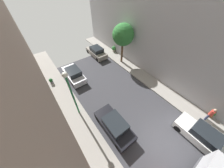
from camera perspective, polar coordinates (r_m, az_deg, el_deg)
ground at (r=12.23m, az=23.52°, el=-24.48°), size 32.00×32.00×0.00m
sidewalk_right at (r=15.15m, az=34.58°, el=-10.93°), size 2.00×44.00×0.15m
parked_car_left_3 at (r=11.13m, az=1.19°, el=-19.69°), size 1.78×4.20×1.57m
parked_car_left_4 at (r=16.29m, az=-18.21°, el=4.58°), size 1.78×4.20×1.57m
parked_car_right_2 at (r=13.22m, az=37.82°, el=-19.45°), size 1.78×4.20×1.57m
parked_car_right_3 at (r=20.30m, az=-7.60°, el=15.33°), size 1.78×4.20×1.57m
pedestrian at (r=14.58m, az=40.43°, el=-11.20°), size 0.40×0.36×1.72m
street_tree_1 at (r=16.87m, az=5.48°, el=22.84°), size 2.92×2.92×5.69m
potted_plant_0 at (r=21.24m, az=0.91°, el=16.99°), size 0.72×0.72×0.94m
potted_plant_1 at (r=16.73m, az=-27.77°, el=1.38°), size 0.45×0.45×0.73m
potted_plant_2 at (r=15.40m, az=40.95°, el=-11.31°), size 0.38×0.38×0.78m
lamp_post at (r=10.14m, az=-19.74°, el=-2.60°), size 0.44×0.44×5.37m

